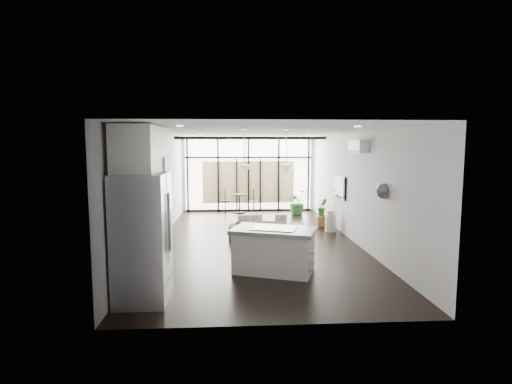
{
  "coord_description": "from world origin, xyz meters",
  "views": [
    {
      "loc": [
        -0.65,
        -10.23,
        2.45
      ],
      "look_at": [
        0.0,
        0.3,
        1.25
      ],
      "focal_mm": 28.0,
      "sensor_mm": 36.0,
      "label": 1
    }
  ],
  "objects": [
    {
      "name": "appliance_column",
      "position": [
        -2.07,
        -3.05,
        1.13
      ],
      "size": [
        0.59,
        0.61,
        2.27
      ],
      "primitive_type": "cube",
      "color": "silver",
      "rests_on": "floor"
    },
    {
      "name": "sofa",
      "position": [
        0.13,
        0.3,
        0.33
      ],
      "size": [
        1.73,
        0.61,
        0.67
      ],
      "primitive_type": "imported",
      "rotation": [
        0.0,
        0.0,
        3.07
      ],
      "color": "#454547",
      "rests_on": "floor"
    },
    {
      "name": "ac_unit",
      "position": [
        2.38,
        -0.8,
        2.45
      ],
      "size": [
        0.22,
        0.9,
        0.3
      ],
      "primitive_type": "cube",
      "color": "white",
      "rests_on": "wall_right"
    },
    {
      "name": "glazing",
      "position": [
        0.0,
        4.88,
        1.4
      ],
      "size": [
        5.0,
        0.2,
        2.8
      ],
      "primitive_type": "cube",
      "color": "black",
      "rests_on": "ground"
    },
    {
      "name": "plant_crate",
      "position": [
        2.17,
        1.9,
        0.43
      ],
      "size": [
        0.37,
        0.58,
        0.24
      ],
      "primitive_type": "imported",
      "rotation": [
        0.0,
        0.0,
        0.14
      ],
      "color": "#255C26",
      "rests_on": "crate"
    },
    {
      "name": "floor",
      "position": [
        0.0,
        0.0,
        0.0
      ],
      "size": [
        5.0,
        10.0,
        0.0
      ],
      "primitive_type": "cube",
      "color": "black",
      "rests_on": "ground"
    },
    {
      "name": "console_bench",
      "position": [
        0.48,
        -0.11,
        0.23
      ],
      "size": [
        1.48,
        0.66,
        0.46
      ],
      "primitive_type": "cube",
      "rotation": [
        0.0,
        0.0,
        -0.22
      ],
      "color": "brown",
      "rests_on": "floor"
    },
    {
      "name": "neighbour_building",
      "position": [
        0.0,
        4.95,
        1.1
      ],
      "size": [
        3.5,
        0.02,
        1.6
      ],
      "primitive_type": "cube",
      "color": "beige",
      "rests_on": "ground"
    },
    {
      "name": "pendant_left",
      "position": [
        -0.4,
        -2.65,
        2.02
      ],
      "size": [
        0.26,
        0.26,
        0.18
      ],
      "primitive_type": "cone",
      "color": "white",
      "rests_on": "ceiling"
    },
    {
      "name": "bistro_set",
      "position": [
        -0.36,
        4.39,
        0.4
      ],
      "size": [
        1.79,
        1.12,
        0.8
      ],
      "primitive_type": "cube",
      "rotation": [
        0.0,
        0.0,
        -0.29
      ],
      "color": "black",
      "rests_on": "floor"
    },
    {
      "name": "upper_cabinets",
      "position": [
        -2.12,
        -3.5,
        2.35
      ],
      "size": [
        0.62,
        1.75,
        0.86
      ],
      "primitive_type": "cube",
      "color": "silver",
      "rests_on": "wall_left"
    },
    {
      "name": "milk_can",
      "position": [
        2.21,
        1.0,
        0.31
      ],
      "size": [
        0.31,
        0.31,
        0.62
      ],
      "primitive_type": "cylinder",
      "rotation": [
        0.0,
        0.0,
        0.0
      ],
      "color": "beige",
      "rests_on": "floor"
    },
    {
      "name": "crate",
      "position": [
        2.17,
        1.9,
        0.16
      ],
      "size": [
        0.45,
        0.45,
        0.31
      ],
      "primitive_type": "cube",
      "rotation": [
        0.0,
        0.0,
        0.11
      ],
      "color": "brown",
      "rests_on": "floor"
    },
    {
      "name": "wall_front",
      "position": [
        0.0,
        -5.0,
        1.4
      ],
      "size": [
        5.0,
        0.02,
        2.8
      ],
      "primitive_type": "cube",
      "color": "silver",
      "rests_on": "ground"
    },
    {
      "name": "cooktop",
      "position": [
        0.17,
        -2.65,
        0.88
      ],
      "size": [
        0.97,
        0.8,
        0.01
      ],
      "primitive_type": "cube",
      "rotation": [
        0.0,
        0.0,
        -0.35
      ],
      "color": "black",
      "rests_on": "island"
    },
    {
      "name": "wall_back",
      "position": [
        0.0,
        5.0,
        1.4
      ],
      "size": [
        5.0,
        0.02,
        2.8
      ],
      "primitive_type": "cube",
      "color": "silver",
      "rests_on": "ground"
    },
    {
      "name": "wall_left",
      "position": [
        -2.5,
        0.0,
        1.4
      ],
      "size": [
        0.02,
        10.0,
        2.8
      ],
      "primitive_type": "cube",
      "color": "silver",
      "rests_on": "ground"
    },
    {
      "name": "framed_art",
      "position": [
        -2.47,
        -0.5,
        1.55
      ],
      "size": [
        0.04,
        0.7,
        0.9
      ],
      "primitive_type": "cube",
      "color": "black",
      "rests_on": "wall_left"
    },
    {
      "name": "ceiling",
      "position": [
        0.0,
        0.0,
        2.8
      ],
      "size": [
        5.0,
        10.0,
        0.0
      ],
      "primitive_type": "cube",
      "color": "white",
      "rests_on": "ground"
    },
    {
      "name": "plant_tall",
      "position": [
        1.74,
        3.96,
        0.36
      ],
      "size": [
        1.1,
        1.15,
        0.71
      ],
      "primitive_type": "imported",
      "rotation": [
        0.0,
        0.0,
        0.38
      ],
      "color": "#255C26",
      "rests_on": "floor"
    },
    {
      "name": "tv",
      "position": [
        2.46,
        1.0,
        1.3
      ],
      "size": [
        0.05,
        1.1,
        0.65
      ],
      "primitive_type": "cube",
      "color": "black",
      "rests_on": "wall_right"
    },
    {
      "name": "pouf",
      "position": [
        0.04,
        1.84,
        0.2
      ],
      "size": [
        0.51,
        0.51,
        0.4
      ],
      "primitive_type": "cylinder",
      "rotation": [
        0.0,
        0.0,
        0.01
      ],
      "color": "beige",
      "rests_on": "floor"
    },
    {
      "name": "skylight",
      "position": [
        0.0,
        4.0,
        2.77
      ],
      "size": [
        4.7,
        1.9,
        0.06
      ],
      "primitive_type": "cube",
      "color": "white",
      "rests_on": "ceiling"
    },
    {
      "name": "island",
      "position": [
        0.17,
        -2.65,
        0.43
      ],
      "size": [
        1.81,
        1.42,
        0.87
      ],
      "primitive_type": "cube",
      "rotation": [
        0.0,
        0.0,
        -0.35
      ],
      "color": "silver",
      "rests_on": "floor"
    },
    {
      "name": "pendant_right",
      "position": [
        0.4,
        -2.65,
        2.02
      ],
      "size": [
        0.26,
        0.26,
        0.18
      ],
      "primitive_type": "cone",
      "color": "white",
      "rests_on": "ceiling"
    },
    {
      "name": "wall_right",
      "position": [
        2.5,
        0.0,
        1.4
      ],
      "size": [
        0.02,
        10.0,
        2.8
      ],
      "primitive_type": "cube",
      "color": "silver",
      "rests_on": "ground"
    },
    {
      "name": "fridge",
      "position": [
        -2.06,
        -3.95,
        1.02
      ],
      "size": [
        0.79,
        0.99,
        2.04
      ],
      "primitive_type": "cube",
      "color": "#9C9CA1",
      "rests_on": "floor"
    }
  ]
}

